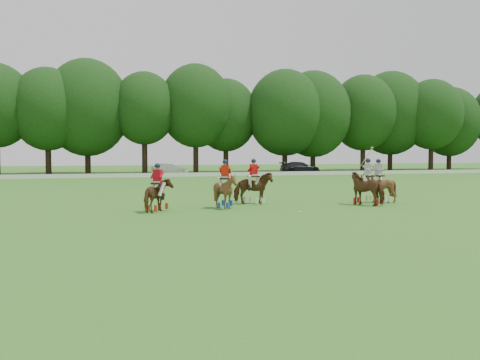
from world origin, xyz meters
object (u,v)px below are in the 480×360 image
object	(u,v)px
polo_stripe_b	(378,187)
polo_ball	(300,212)
car_mid	(169,169)
polo_red_a	(158,195)
polo_red_b	(254,188)
polo_red_c	(225,191)
car_right	(300,168)
polo_stripe_a	(368,188)

from	to	relation	value
polo_stripe_b	polo_ball	bearing A→B (deg)	-150.42
car_mid	polo_red_a	distance (m)	39.06
polo_red_a	polo_ball	size ratio (longest dim) A/B	24.86
polo_red_b	polo_red_a	bearing A→B (deg)	-157.52
car_mid	polo_red_c	distance (m)	38.19
car_right	polo_ball	distance (m)	44.24
polo_red_b	polo_stripe_a	world-z (taller)	polo_stripe_a
polo_stripe_a	polo_ball	size ratio (longest dim) A/B	32.99
car_mid	polo_red_c	bearing A→B (deg)	170.38
car_mid	polo_ball	distance (m)	40.81
polo_red_a	polo_stripe_b	size ratio (longest dim) A/B	0.94
car_right	polo_red_c	world-z (taller)	polo_red_c
polo_ball	car_mid	bearing A→B (deg)	89.47
car_mid	polo_red_a	xyz separation A→B (m)	(-6.50, -38.51, 0.11)
polo_stripe_a	polo_stripe_b	distance (m)	1.58
car_right	polo_ball	bearing A→B (deg)	161.40
polo_stripe_b	polo_ball	xyz separation A→B (m)	(-5.98, -3.39, -0.82)
car_mid	polo_stripe_b	size ratio (longest dim) A/B	1.75
car_mid	polo_red_b	distance (m)	36.32
polo_red_b	polo_ball	bearing A→B (deg)	-80.20
car_mid	polo_stripe_b	xyz separation A→B (m)	(5.60, -37.41, 0.18)
polo_red_b	car_mid	bearing A→B (deg)	88.18
polo_ball	polo_stripe_b	bearing A→B (deg)	29.58
polo_red_b	polo_red_c	distance (m)	2.67
polo_red_a	polo_ball	distance (m)	6.58
car_mid	polo_red_a	bearing A→B (deg)	165.55
polo_red_a	polo_ball	world-z (taller)	polo_red_a
car_mid	polo_red_b	bearing A→B (deg)	173.32
polo_red_c	polo_ball	bearing A→B (deg)	-44.51
car_right	polo_ball	world-z (taller)	car_right
polo_stripe_b	polo_ball	size ratio (longest dim) A/B	26.46
car_mid	polo_stripe_a	distance (m)	38.68
polo_red_a	car_mid	bearing A→B (deg)	80.42
car_right	polo_red_a	world-z (taller)	polo_red_a
polo_red_b	polo_stripe_a	xyz separation A→B (m)	(5.54, -2.13, 0.02)
polo_red_b	polo_stripe_b	bearing A→B (deg)	-9.31
car_mid	polo_ball	bearing A→B (deg)	174.61
car_right	polo_red_c	bearing A→B (deg)	156.55
polo_stripe_a	polo_stripe_b	world-z (taller)	polo_stripe_a
polo_red_b	polo_red_c	xyz separation A→B (m)	(-2.01, -1.76, 0.00)
polo_red_a	polo_red_b	world-z (taller)	polo_red_b
car_right	polo_red_a	distance (m)	44.97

